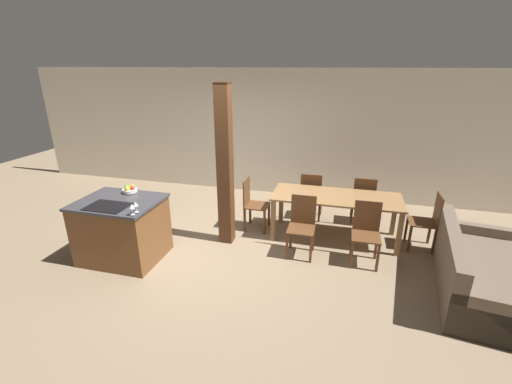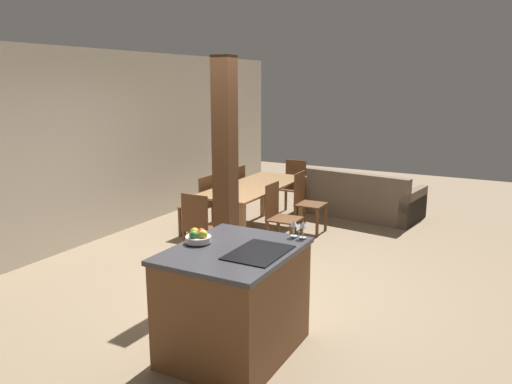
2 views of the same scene
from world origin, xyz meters
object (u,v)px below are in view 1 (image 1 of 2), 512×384
wine_glass_near (132,207)px  dining_chair_near_right (366,232)px  fruit_bowl (130,189)px  dining_chair_foot_end (428,220)px  timber_post (225,168)px  dining_chair_head_end (253,203)px  couch (477,274)px  kitchen_island (122,229)px  dining_table (336,201)px  dining_chair_near_left (302,225)px  dining_chair_far_right (363,200)px  wine_glass_middle (135,204)px  dining_chair_far_left (311,195)px

wine_glass_near → dining_chair_near_right: size_ratio=0.16×
fruit_bowl → dining_chair_foot_end: fruit_bowl is taller
dining_chair_near_right → timber_post: (-2.17, 0.09, 0.78)m
fruit_bowl → timber_post: size_ratio=0.09×
dining_chair_head_end → couch: dining_chair_head_end is taller
kitchen_island → dining_table: 3.37m
wine_glass_near → dining_chair_head_end: wine_glass_near is taller
dining_chair_near_right → dining_chair_foot_end: 1.15m
wine_glass_near → dining_table: wine_glass_near is taller
dining_table → dining_chair_near_left: 0.82m
dining_chair_near_left → timber_post: 1.47m
dining_chair_far_right → dining_chair_head_end: bearing=19.0°
wine_glass_middle → dining_chair_head_end: wine_glass_middle is taller
kitchen_island → dining_chair_head_end: kitchen_island is taller
couch → dining_chair_near_right: bearing=82.0°
dining_chair_far_left → dining_chair_far_right: size_ratio=1.00×
dining_chair_far_right → dining_chair_head_end: 1.99m
kitchen_island → wine_glass_middle: wine_glass_middle is taller
dining_chair_far_left → dining_chair_foot_end: bearing=161.0°
wine_glass_middle → dining_chair_near_right: wine_glass_middle is taller
dining_chair_near_right → kitchen_island: bearing=-167.0°
wine_glass_middle → kitchen_island: bearing=148.4°
dining_table → dining_chair_far_left: size_ratio=2.27×
fruit_bowl → dining_chair_foot_end: 4.63m
wine_glass_near → dining_chair_head_end: (1.11, 1.85, -0.57)m
dining_chair_near_right → dining_chair_foot_end: (0.95, 0.65, 0.00)m
dining_chair_near_right → couch: size_ratio=0.43×
couch → dining_chair_foot_end: bearing=30.4°
kitchen_island → dining_chair_far_right: (3.50, 2.10, 0.02)m
dining_chair_far_left → timber_post: 1.90m
dining_chair_foot_end → couch: size_ratio=0.43×
wine_glass_near → kitchen_island: bearing=142.0°
dining_table → dining_chair_far_right: dining_chair_far_right is taller
dining_chair_near_left → dining_chair_far_left: 1.29m
kitchen_island → couch: 4.89m
dining_chair_near_right → timber_post: size_ratio=0.36×
dining_chair_head_end → dining_chair_foot_end: same height
wine_glass_middle → dining_table: 3.11m
fruit_bowl → dining_chair_near_left: 2.68m
dining_table → dining_chair_head_end: size_ratio=2.27×
dining_chair_foot_end → couch: dining_chair_foot_end is taller
kitchen_island → dining_chair_near_right: kitchen_island is taller
dining_chair_near_left → couch: bearing=-9.9°
dining_chair_far_left → dining_chair_near_right: bearing=125.9°
dining_chair_far_left → timber_post: size_ratio=0.36×
dining_table → couch: 2.15m
dining_chair_near_left → dining_chair_foot_end: same height
fruit_bowl → dining_chair_far_left: size_ratio=0.24×
fruit_bowl → dining_chair_near_left: bearing=10.3°
wine_glass_near → dining_chair_near_right: wine_glass_near is taller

